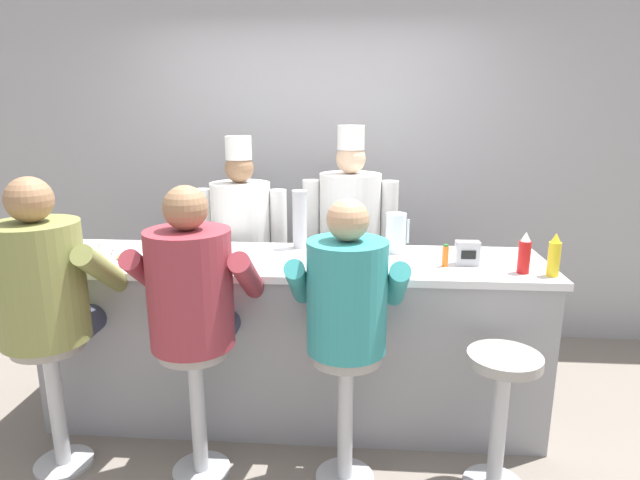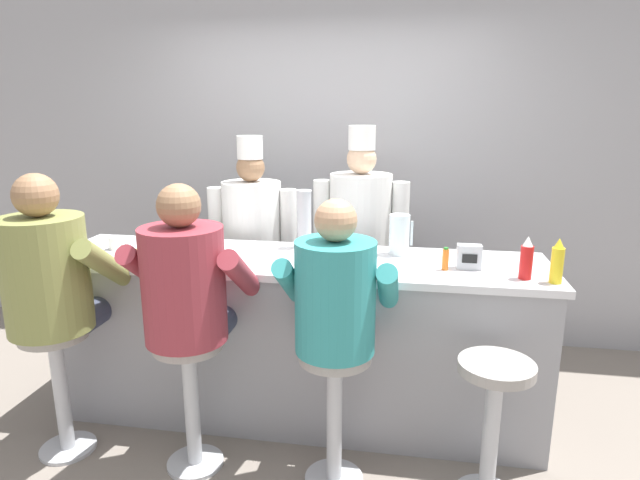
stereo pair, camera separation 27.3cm
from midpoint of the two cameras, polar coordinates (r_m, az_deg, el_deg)
The scene contains 18 objects.
ground_plane at distance 3.19m, azimuth -6.11°, elevation -21.12°, with size 20.00×20.00×0.00m, color slate.
wall_back at distance 4.25m, azimuth -2.64°, elevation 7.51°, with size 10.00×0.06×2.70m.
diner_counter at distance 3.24m, azimuth -5.22°, elevation -10.38°, with size 2.87×0.70×0.99m.
ketchup_bottle_red at distance 2.92m, azimuth 18.50°, elevation -1.45°, with size 0.06×0.06×0.22m.
mustard_bottle_yellow at distance 2.91m, azimuth 21.29°, elevation -1.64°, with size 0.06×0.06×0.23m.
hot_sauce_bottle_orange at distance 2.94m, azimuth 10.66°, elevation -1.71°, with size 0.03×0.03×0.12m.
water_pitcher_clear at distance 3.17m, azimuth 5.68°, elevation 0.73°, with size 0.14×0.12×0.24m.
breakfast_plate at distance 3.22m, azimuth -22.21°, elevation -1.98°, with size 0.26×0.26×0.05m.
cereal_bowl at distance 2.95m, azimuth -13.50°, elevation -2.57°, with size 0.16×0.16×0.05m.
coffee_mug_white at distance 3.43m, azimuth -24.07°, elevation -0.81°, with size 0.12×0.08×0.08m.
cup_stack_steel at distance 3.26m, azimuth -4.58°, elevation 2.20°, with size 0.09×0.09×0.36m.
napkin_dispenser_chrome at distance 3.00m, azimuth 12.95°, elevation -1.40°, with size 0.13×0.08×0.13m.
diner_seated_olive at distance 3.01m, azimuth -29.59°, elevation -4.66°, with size 0.64×0.63×1.52m.
diner_seated_maroon at distance 2.68m, azimuth -16.26°, elevation -5.86°, with size 0.61×0.60×1.49m.
diner_seated_teal at distance 2.53m, azimuth -0.22°, elevation -7.08°, with size 0.57×0.56×1.44m.
empty_stool_round at distance 2.74m, azimuth 15.96°, elevation -16.19°, with size 0.35×0.35×0.71m.
cook_in_whites_near at distance 3.80m, azimuth -10.38°, elevation -0.37°, with size 0.64×0.41×1.64m.
cook_in_whites_far at distance 3.78m, azimuth 1.13°, elevation 0.39°, with size 0.67×0.43×1.71m.
Camera 1 is at (0.37, -2.58, 1.83)m, focal length 30.00 mm.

